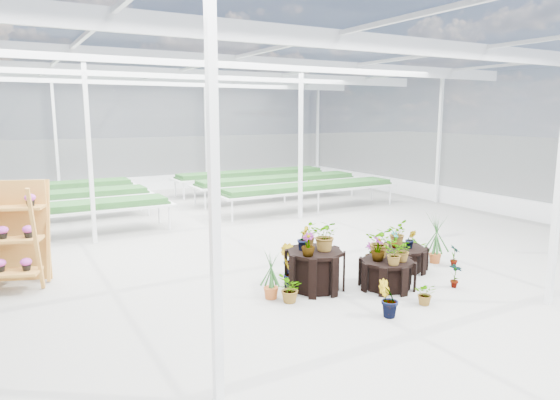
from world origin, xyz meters
TOP-DOWN VIEW (x-y plane):
  - ground_plane at (0.00, 0.00)m, footprint 24.00×24.00m
  - greenhouse_shell at (0.00, 0.00)m, footprint 18.00×24.00m
  - steel_frame at (0.00, 0.00)m, footprint 18.00×24.00m
  - nursery_benches at (0.00, 7.20)m, footprint 16.00×7.00m
  - plinth_tall at (-0.05, -1.45)m, footprint 1.20×1.20m
  - plinth_mid at (1.15, -2.05)m, footprint 1.08×1.08m
  - plinth_low at (2.15, -1.35)m, footprint 1.27×1.27m
  - nursery_plants at (0.98, -1.53)m, footprint 4.55×3.01m

SIDE VIEW (x-z plane):
  - ground_plane at x=0.00m, z-range 0.00..0.00m
  - plinth_low at x=2.15m, z-range 0.00..0.47m
  - plinth_mid at x=1.15m, z-range 0.00..0.53m
  - plinth_tall at x=-0.05m, z-range 0.00..0.72m
  - nursery_benches at x=0.00m, z-range 0.00..0.84m
  - nursery_plants at x=0.98m, z-range -0.07..1.23m
  - greenhouse_shell at x=0.00m, z-range 0.00..4.50m
  - steel_frame at x=0.00m, z-range 0.00..4.50m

